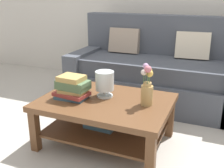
{
  "coord_description": "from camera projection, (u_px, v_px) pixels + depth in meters",
  "views": [
    {
      "loc": [
        0.91,
        -2.35,
        1.35
      ],
      "look_at": [
        -0.01,
        -0.16,
        0.53
      ],
      "focal_mm": 43.46,
      "sensor_mm": 36.0,
      "label": 1
    }
  ],
  "objects": [
    {
      "name": "ground_plane",
      "position": [
        119.0,
        127.0,
        2.82
      ],
      "size": [
        10.0,
        10.0,
        0.0
      ],
      "primitive_type": "plane",
      "color": "#B7B2A8"
    },
    {
      "name": "couch",
      "position": [
        155.0,
        73.0,
        3.42
      ],
      "size": [
        2.07,
        0.9,
        1.06
      ],
      "color": "#474C56",
      "rests_on": "ground"
    },
    {
      "name": "coffee_table",
      "position": [
        105.0,
        111.0,
        2.45
      ],
      "size": [
        1.15,
        0.82,
        0.43
      ],
      "color": "brown",
      "rests_on": "ground"
    },
    {
      "name": "book_stack_main",
      "position": [
        73.0,
        88.0,
        2.42
      ],
      "size": [
        0.32,
        0.24,
        0.21
      ],
      "color": "#3D6075",
      "rests_on": "coffee_table"
    },
    {
      "name": "glass_hurricane_vase",
      "position": [
        105.0,
        82.0,
        2.44
      ],
      "size": [
        0.17,
        0.17,
        0.24
      ],
      "color": "silver",
      "rests_on": "coffee_table"
    },
    {
      "name": "flower_pitcher",
      "position": [
        147.0,
        88.0,
        2.25
      ],
      "size": [
        0.1,
        0.13,
        0.36
      ],
      "color": "tan",
      "rests_on": "coffee_table"
    }
  ]
}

